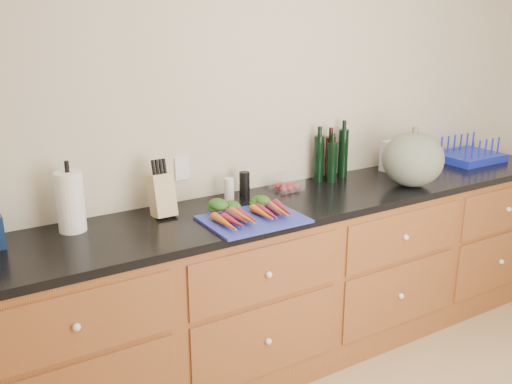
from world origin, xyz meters
TOP-DOWN VIEW (x-y plane):
  - wall_back at (0.00, 1.62)m, footprint 4.10×0.05m
  - cabinets at (0.00, 1.30)m, footprint 3.60×0.64m
  - countertop at (0.00, 1.30)m, footprint 3.64×0.62m
  - cutting_board at (-0.44, 1.14)m, footprint 0.48×0.36m
  - carrots at (-0.44, 1.19)m, footprint 0.40×0.30m
  - squash at (0.65, 1.16)m, footprint 0.35×0.35m
  - paper_towel at (-1.22, 1.46)m, footprint 0.12×0.12m
  - knife_block at (-0.78, 1.44)m, footprint 0.11×0.11m
  - grinder_salt at (-0.38, 1.48)m, footprint 0.05×0.05m
  - grinder_pepper at (-0.29, 1.48)m, footprint 0.06×0.06m
  - canister_chrome at (-0.28, 1.48)m, footprint 0.05×0.05m
  - tomato_box at (-0.01, 1.47)m, footprint 0.16×0.13m
  - bottles at (0.33, 1.51)m, footprint 0.24×0.13m
  - grocery_bag at (0.86, 1.42)m, footprint 0.29×0.24m
  - dish_rack at (1.43, 1.38)m, footprint 0.41×0.33m

SIDE VIEW (x-z plane):
  - cabinets at x=0.00m, z-range 0.00..0.90m
  - countertop at x=0.00m, z-range 0.90..0.94m
  - cutting_board at x=-0.44m, z-range 0.94..0.95m
  - carrots at x=-0.44m, z-range 0.95..1.01m
  - tomato_box at x=-0.01m, z-range 0.94..1.02m
  - dish_rack at x=1.43m, z-range 0.90..1.06m
  - canister_chrome at x=-0.28m, z-range 0.94..1.05m
  - grinder_salt at x=-0.38m, z-range 0.94..1.06m
  - grinder_pepper at x=-0.29m, z-range 0.94..1.08m
  - grocery_bag at x=0.86m, z-range 0.94..1.13m
  - knife_block at x=-0.78m, z-range 0.94..1.15m
  - bottles at x=0.33m, z-range 0.93..1.22m
  - paper_towel at x=-1.22m, z-range 0.94..1.22m
  - squash at x=0.65m, z-range 0.94..1.26m
  - wall_back at x=0.00m, z-range 0.00..2.60m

